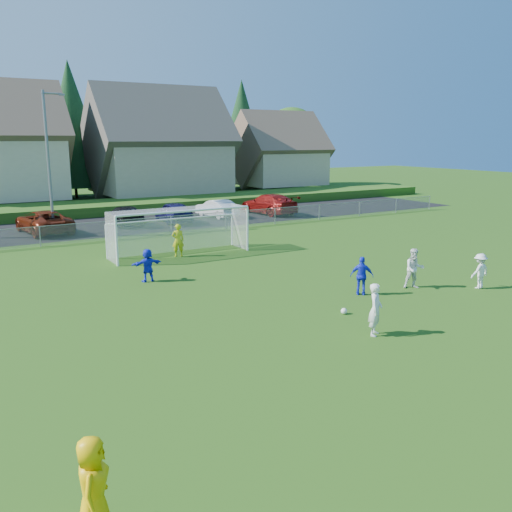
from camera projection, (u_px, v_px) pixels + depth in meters
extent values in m
plane|color=#193D0C|center=(398.00, 354.00, 15.62)|extent=(160.00, 160.00, 0.00)
plane|color=black|center=(116.00, 225.00, 38.65)|extent=(60.00, 60.00, 0.00)
cube|color=#1E420F|center=(89.00, 208.00, 44.85)|extent=(70.00, 6.00, 0.80)
sphere|color=white|center=(344.00, 311.00, 19.14)|extent=(0.22, 0.22, 0.22)
imported|color=#F2B404|center=(93.00, 487.00, 8.36)|extent=(0.83, 0.96, 1.66)
imported|color=silver|center=(375.00, 310.00, 16.96)|extent=(0.73, 0.70, 1.68)
imported|color=silver|center=(414.00, 269.00, 22.30)|extent=(1.02, 0.95, 1.67)
imported|color=silver|center=(480.00, 271.00, 22.33)|extent=(0.95, 0.55, 1.46)
imported|color=#1628D4|center=(362.00, 276.00, 21.36)|extent=(0.93, 0.88, 1.55)
imported|color=#1628D4|center=(148.00, 265.00, 23.39)|extent=(1.35, 0.45, 1.45)
imported|color=#CFCA18|center=(178.00, 240.00, 28.29)|extent=(0.72, 0.56, 1.74)
imported|color=#611C0B|center=(44.00, 222.00, 35.33)|extent=(3.22, 5.70, 1.50)
imported|color=black|center=(125.00, 215.00, 38.66)|extent=(1.98, 4.71, 1.36)
imported|color=#181650|center=(174.00, 212.00, 39.77)|extent=(2.13, 4.62, 1.53)
imported|color=silver|center=(217.00, 208.00, 42.43)|extent=(1.95, 4.35, 1.39)
imported|color=maroon|center=(269.00, 204.00, 44.26)|extent=(2.84, 5.85, 1.64)
cylinder|color=white|center=(117.00, 241.00, 26.09)|extent=(0.12, 0.12, 2.44)
cylinder|color=white|center=(247.00, 229.00, 29.76)|extent=(0.12, 0.12, 2.44)
cylinder|color=white|center=(186.00, 211.00, 27.66)|extent=(7.30, 0.12, 0.12)
cylinder|color=white|center=(106.00, 242.00, 27.66)|extent=(0.08, 0.08, 1.80)
cylinder|color=white|center=(232.00, 230.00, 31.33)|extent=(0.08, 0.08, 1.80)
cylinder|color=white|center=(172.00, 219.00, 29.31)|extent=(7.30, 0.08, 0.08)
cube|color=silver|center=(173.00, 235.00, 29.50)|extent=(7.30, 0.02, 1.80)
cube|color=silver|center=(111.00, 239.00, 26.84)|extent=(0.02, 1.80, 2.44)
cube|color=silver|center=(239.00, 226.00, 30.51)|extent=(0.02, 1.80, 2.44)
cube|color=silver|center=(179.00, 209.00, 28.42)|extent=(7.30, 1.80, 0.02)
cube|color=gray|center=(141.00, 219.00, 33.80)|extent=(52.00, 0.03, 0.03)
cube|color=gray|center=(141.00, 228.00, 33.92)|extent=(52.00, 0.02, 1.14)
cylinder|color=gray|center=(141.00, 228.00, 33.92)|extent=(0.06, 0.06, 1.20)
cylinder|color=gray|center=(430.00, 203.00, 46.99)|extent=(0.06, 0.06, 1.20)
cylinder|color=slate|center=(49.00, 164.00, 34.18)|extent=(0.18, 0.18, 9.00)
cylinder|color=slate|center=(51.00, 93.00, 33.51)|extent=(1.20, 0.12, 0.12)
cube|color=slate|center=(61.00, 95.00, 33.82)|extent=(0.36, 0.18, 0.12)
cube|color=tan|center=(159.00, 166.00, 54.62)|extent=(12.00, 10.00, 5.00)
pyramid|color=#4C473F|center=(156.00, 83.00, 52.91)|extent=(13.20, 11.00, 5.52)
cube|color=tan|center=(278.00, 167.00, 63.11)|extent=(9.00, 8.00, 4.00)
pyramid|color=brown|center=(278.00, 110.00, 61.74)|extent=(9.90, 8.80, 4.41)
cylinder|color=#382616|center=(76.00, 192.00, 56.71)|extent=(0.30, 0.30, 1.20)
cone|color=#143819|center=(71.00, 124.00, 55.23)|extent=(7.28, 7.28, 12.60)
cylinder|color=#382616|center=(159.00, 174.00, 63.11)|extent=(0.36, 0.36, 3.96)
sphere|color=#2B5B19|center=(157.00, 132.00, 62.08)|extent=(8.36, 8.36, 8.36)
cylinder|color=#382616|center=(242.00, 184.00, 66.76)|extent=(0.30, 0.30, 1.20)
cone|color=#143819|center=(242.00, 130.00, 65.38)|extent=(6.76, 6.76, 11.70)
cylinder|color=#382616|center=(291.00, 171.00, 71.36)|extent=(0.36, 0.36, 3.60)
sphere|color=#2B5B19|center=(292.00, 137.00, 70.42)|extent=(7.60, 7.60, 7.60)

